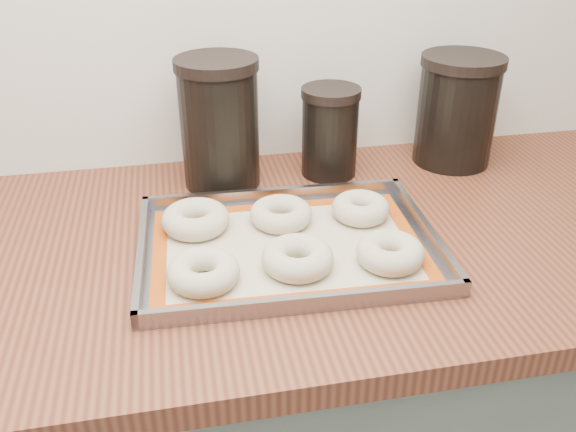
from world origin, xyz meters
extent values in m
cube|color=slate|center=(0.00, 1.68, 0.43)|extent=(3.00, 0.65, 0.86)
cube|color=brown|center=(0.00, 1.68, 0.88)|extent=(3.06, 0.68, 0.04)
cube|color=gray|center=(-0.17, 1.63, 0.90)|extent=(0.47, 0.35, 0.00)
cube|color=gray|center=(-0.17, 1.79, 0.91)|extent=(0.46, 0.03, 0.02)
cube|color=gray|center=(-0.18, 1.47, 0.91)|extent=(0.46, 0.03, 0.02)
cube|color=gray|center=(-0.40, 1.64, 0.91)|extent=(0.02, 0.33, 0.02)
cube|color=gray|center=(0.05, 1.62, 0.91)|extent=(0.02, 0.33, 0.02)
cube|color=#C6B793|center=(-0.17, 1.63, 0.90)|extent=(0.43, 0.31, 0.00)
cube|color=#AD420B|center=(-0.17, 1.76, 0.91)|extent=(0.42, 0.04, 0.00)
cube|color=#AD420B|center=(-0.18, 1.50, 0.91)|extent=(0.42, 0.04, 0.00)
cube|color=#AD420B|center=(-0.37, 1.64, 0.91)|extent=(0.03, 0.25, 0.00)
cube|color=#AD420B|center=(0.03, 1.62, 0.91)|extent=(0.03, 0.25, 0.00)
torus|color=#C0B395|center=(-0.31, 1.56, 0.92)|extent=(0.13, 0.13, 0.04)
torus|color=#C0B395|center=(-0.17, 1.57, 0.92)|extent=(0.13, 0.13, 0.04)
torus|color=#C0B395|center=(-0.03, 1.55, 0.92)|extent=(0.11, 0.11, 0.04)
torus|color=#C0B395|center=(-0.31, 1.71, 0.92)|extent=(0.13, 0.13, 0.04)
torus|color=#C0B395|center=(-0.17, 1.71, 0.92)|extent=(0.12, 0.12, 0.03)
torus|color=#C0B395|center=(-0.03, 1.70, 0.92)|extent=(0.11, 0.11, 0.04)
cylinder|color=black|center=(-0.25, 1.89, 1.01)|extent=(0.14, 0.14, 0.22)
cylinder|color=black|center=(-0.25, 1.89, 1.13)|extent=(0.15, 0.15, 0.02)
cylinder|color=black|center=(-0.04, 1.89, 0.98)|extent=(0.11, 0.11, 0.15)
cylinder|color=black|center=(-0.04, 1.89, 1.06)|extent=(0.11, 0.11, 0.02)
cylinder|color=black|center=(0.22, 1.90, 1.00)|extent=(0.15, 0.15, 0.20)
cylinder|color=black|center=(0.22, 1.90, 1.11)|extent=(0.16, 0.16, 0.02)
camera|label=1|loc=(-0.33, 0.84, 1.42)|focal=38.00mm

